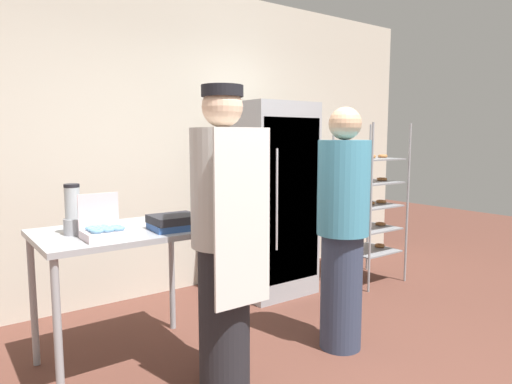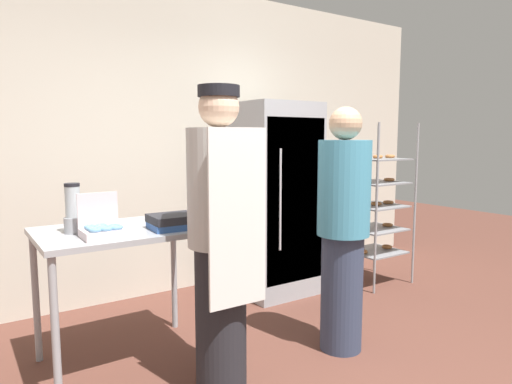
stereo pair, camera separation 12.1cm
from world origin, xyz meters
The scene contains 9 objects.
back_wall centered at (0.00, 2.32, 1.45)m, with size 6.40×0.12×2.90m, color beige.
refrigerator centered at (0.74, 1.68, 0.90)m, with size 0.70×0.69×1.81m.
baking_rack centered at (1.78, 1.35, 0.80)m, with size 0.59×0.53×1.63m.
prep_counter centered at (-0.90, 1.10, 0.80)m, with size 1.06×0.75×0.90m.
donut_box centered at (-1.08, 0.91, 0.95)m, with size 0.24×0.21×0.26m.
blender_pitcher centered at (-1.20, 1.13, 1.04)m, with size 0.11×0.11×0.31m.
binder_stack centered at (-0.63, 0.91, 0.95)m, with size 0.31×0.28×0.09m.
person_baker centered at (-0.52, 0.49, 0.93)m, with size 0.38×0.39×1.78m.
person_customer centered at (0.41, 0.44, 0.86)m, with size 0.36×0.36×1.69m.
Camera 1 is at (-1.90, -1.72, 1.49)m, focal length 32.00 mm.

